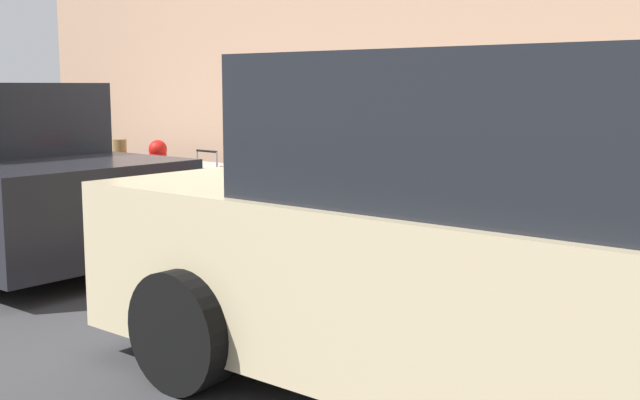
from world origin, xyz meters
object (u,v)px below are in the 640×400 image
Objects in this scene: suitcase_silver_4 at (365,213)px; fire_hydrant at (159,173)px; suitcase_olive_8 at (208,193)px; parked_car_beige_0 at (523,247)px; suitcase_teal_3 at (408,212)px; suitcase_maroon_7 at (239,195)px; suitcase_navy_5 at (323,195)px; bollard_post at (121,173)px; suitcase_black_6 at (277,198)px; suitcase_maroon_0 at (597,243)px; suitcase_olive_1 at (530,238)px; suitcase_red_2 at (470,213)px.

fire_hydrant is at bearing 0.14° from suitcase_silver_4.
suitcase_silver_4 is 2.11m from suitcase_olive_8.
suitcase_teal_3 is at bearing -45.86° from parked_car_beige_0.
fire_hydrant is at bearing -21.85° from parked_car_beige_0.
suitcase_maroon_7 is (2.11, -0.00, -0.04)m from suitcase_teal_3.
suitcase_olive_8 is 5.27m from parked_car_beige_0.
fire_hydrant is (1.37, -0.05, 0.12)m from suitcase_maroon_7.
suitcase_navy_5 reaches higher than fire_hydrant.
bollard_post is (4.00, 0.10, 0.06)m from suitcase_teal_3.
suitcase_olive_8 is at bearing -1.15° from suitcase_black_6.
bollard_post reaches higher than suitcase_olive_8.
suitcase_navy_5 is 0.18× the size of parked_car_beige_0.
fire_hydrant reaches higher than suitcase_olive_8.
suitcase_maroon_0 reaches higher than suitcase_olive_1.
suitcase_navy_5 is at bearing -178.53° from suitcase_olive_8.
suitcase_teal_3 is 1.04m from suitcase_navy_5.
suitcase_red_2 is 4.58m from bollard_post.
fire_hydrant is 0.54m from bollard_post.
suitcase_maroon_0 is at bearing 178.67° from suitcase_navy_5.
suitcase_red_2 is 1.40× the size of suitcase_olive_8.
suitcase_teal_3 is 0.90× the size of fire_hydrant.
suitcase_black_6 is (2.72, -0.03, 0.06)m from suitcase_olive_1.
parked_car_beige_0 is (-0.48, 2.21, 0.38)m from suitcase_maroon_0.
fire_hydrant is (1.90, -0.04, 0.11)m from suitcase_black_6.
suitcase_teal_3 is at bearing 0.51° from suitcase_maroon_0.
suitcase_teal_3 is at bearing -0.53° from suitcase_olive_1.
suitcase_olive_1 is at bearing 179.75° from suitcase_maroon_7.
suitcase_olive_1 is 2.43m from parked_car_beige_0.
fire_hydrant is (4.63, -0.06, 0.17)m from suitcase_olive_1.
suitcase_black_6 is 1.27× the size of suitcase_olive_8.
suitcase_olive_1 is 2.19m from suitcase_navy_5.
suitcase_red_2 reaches higher than suitcase_silver_4.
suitcase_navy_5 is at bearing -35.67° from parked_car_beige_0.
suitcase_teal_3 is at bearing 173.25° from suitcase_silver_4.
suitcase_teal_3 is 0.78× the size of suitcase_black_6.
parked_car_beige_0 reaches higher than suitcase_silver_4.
bollard_post is 6.48m from parked_car_beige_0.
suitcase_red_2 reaches higher than bollard_post.
suitcase_olive_8 is at bearing -0.71° from suitcase_olive_1.
suitcase_black_6 is (0.54, 0.06, -0.08)m from suitcase_navy_5.
parked_car_beige_0 is at bearing 152.59° from suitcase_maroon_7.
suitcase_maroon_7 is at bearing 1.27° from suitcase_black_6.
suitcase_teal_3 is at bearing 179.21° from suitcase_olive_8.
suitcase_navy_5 is 0.55m from suitcase_black_6.
suitcase_red_2 is at bearing 179.84° from fire_hydrant.
suitcase_black_6 reaches higher than suitcase_teal_3.
suitcase_navy_5 reaches higher than suitcase_silver_4.
suitcase_olive_1 is 0.59m from suitcase_red_2.
bollard_post is at bearing 1.74° from suitcase_red_2.
suitcase_maroon_0 is 2.17m from suitcase_silver_4.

